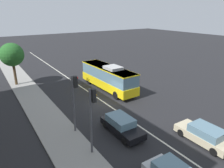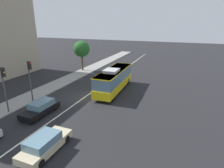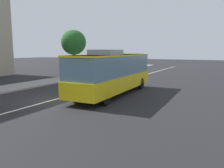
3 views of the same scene
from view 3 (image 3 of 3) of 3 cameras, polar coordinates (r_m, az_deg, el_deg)
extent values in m
plane|color=black|center=(16.09, -14.87, -4.00)|extent=(160.00, 160.00, 0.00)
cube|color=silver|center=(16.09, -14.88, -3.98)|extent=(76.00, 0.16, 0.01)
cube|color=yellow|center=(17.47, 0.29, 0.49)|extent=(10.07, 2.81, 1.10)
cube|color=slate|center=(17.34, 0.29, 4.88)|extent=(9.87, 2.73, 1.58)
cube|color=yellow|center=(17.31, 0.29, 7.28)|extent=(9.97, 2.78, 0.12)
cube|color=#B2B2B2|center=(16.23, -1.56, 8.05)|extent=(2.25, 1.87, 0.36)
cylinder|color=black|center=(21.05, 1.61, 0.53)|extent=(1.01, 0.33, 1.00)
cylinder|color=black|center=(20.25, 7.28, 0.16)|extent=(1.01, 0.33, 1.00)
cylinder|color=black|center=(15.20, -9.06, -2.62)|extent=(1.01, 0.33, 1.00)
cylinder|color=black|center=(14.07, -1.69, -3.40)|extent=(1.01, 0.33, 1.00)
cylinder|color=#4C3823|center=(30.10, -9.57, 4.95)|extent=(0.36, 0.36, 3.26)
sphere|color=#235B23|center=(30.07, -9.70, 10.36)|extent=(3.22, 3.22, 3.22)
camera|label=1|loc=(24.11, -82.61, 17.48)|focal=33.09mm
camera|label=2|loc=(10.49, -161.86, 27.82)|focal=29.81mm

